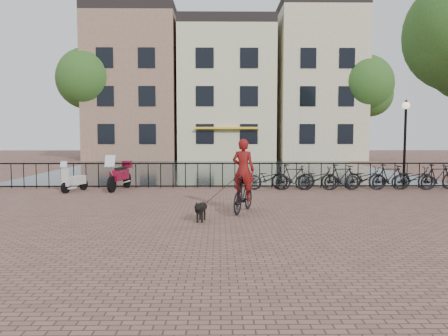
{
  "coord_description": "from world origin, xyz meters",
  "views": [
    {
      "loc": [
        -0.15,
        -9.55,
        2.17
      ],
      "look_at": [
        0.0,
        3.0,
        1.2
      ],
      "focal_mm": 35.0,
      "sensor_mm": 36.0,
      "label": 1
    }
  ],
  "objects_px": {
    "cyclist": "(243,180)",
    "scooter": "(75,176)",
    "motorcycle": "(120,172)",
    "dog": "(201,211)",
    "lamp_post": "(405,129)"
  },
  "relations": [
    {
      "from": "dog",
      "to": "scooter",
      "type": "xyz_separation_m",
      "value": [
        -5.03,
        5.74,
        0.34
      ]
    },
    {
      "from": "lamp_post",
      "to": "dog",
      "type": "bearing_deg",
      "value": -140.77
    },
    {
      "from": "cyclist",
      "to": "scooter",
      "type": "bearing_deg",
      "value": -15.89
    },
    {
      "from": "motorcycle",
      "to": "scooter",
      "type": "distance_m",
      "value": 1.67
    },
    {
      "from": "scooter",
      "to": "cyclist",
      "type": "bearing_deg",
      "value": -15.11
    },
    {
      "from": "lamp_post",
      "to": "cyclist",
      "type": "relative_size",
      "value": 1.44
    },
    {
      "from": "dog",
      "to": "scooter",
      "type": "relative_size",
      "value": 0.6
    },
    {
      "from": "cyclist",
      "to": "motorcycle",
      "type": "height_order",
      "value": "cyclist"
    },
    {
      "from": "lamp_post",
      "to": "scooter",
      "type": "height_order",
      "value": "lamp_post"
    },
    {
      "from": "motorcycle",
      "to": "dog",
      "type": "bearing_deg",
      "value": -51.38
    },
    {
      "from": "lamp_post",
      "to": "motorcycle",
      "type": "xyz_separation_m",
      "value": [
        -11.22,
        -0.17,
        -1.66
      ]
    },
    {
      "from": "lamp_post",
      "to": "cyclist",
      "type": "bearing_deg",
      "value": -142.44
    },
    {
      "from": "cyclist",
      "to": "scooter",
      "type": "xyz_separation_m",
      "value": [
        -6.15,
        4.5,
        -0.3
      ]
    },
    {
      "from": "lamp_post",
      "to": "motorcycle",
      "type": "bearing_deg",
      "value": -179.13
    },
    {
      "from": "dog",
      "to": "lamp_post",
      "type": "bearing_deg",
      "value": 47.28
    }
  ]
}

